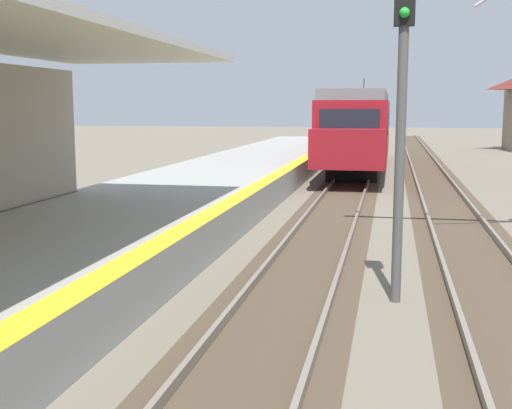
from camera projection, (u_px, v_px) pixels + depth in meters
name	position (u px, v px, depth m)	size (l,w,h in m)	color
station_platform	(51.00, 257.00, 12.05)	(5.00, 80.00, 0.91)	#999993
track_pair_nearest_platform	(316.00, 245.00, 15.12)	(2.34, 120.00, 0.16)	#4C3D2D
track_pair_middle	(472.00, 251.00, 14.45)	(2.34, 120.00, 0.16)	#4C3D2D
approaching_train	(360.00, 126.00, 33.96)	(2.93, 19.60, 4.76)	maroon
rail_signal_post	(402.00, 105.00, 10.40)	(0.32, 0.34, 5.20)	#4C4C4C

